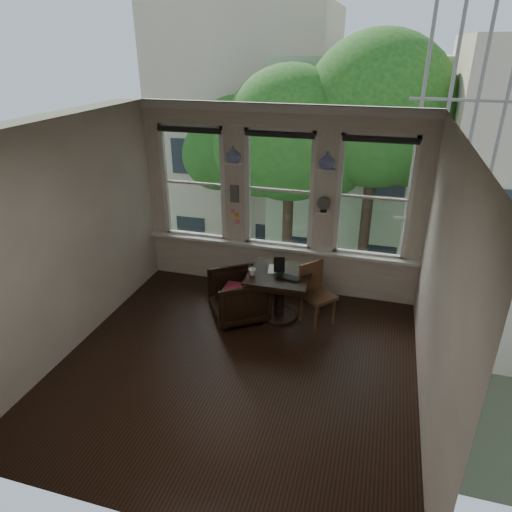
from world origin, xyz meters
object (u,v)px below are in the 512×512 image
(table, at_px, (279,295))
(mug, at_px, (252,272))
(armchair_left, at_px, (238,296))
(side_chair_right, at_px, (318,296))
(laptop, at_px, (286,279))

(table, distance_m, mug, 0.59)
(armchair_left, xyz_separation_m, side_chair_right, (1.17, 0.18, 0.10))
(table, distance_m, laptop, 0.45)
(table, xyz_separation_m, laptop, (0.12, -0.18, 0.39))
(armchair_left, height_order, side_chair_right, side_chair_right)
(table, xyz_separation_m, armchair_left, (-0.60, -0.17, -0.01))
(armchair_left, bearing_deg, laptop, 55.13)
(table, relative_size, side_chair_right, 0.98)
(laptop, bearing_deg, side_chair_right, 35.30)
(table, bearing_deg, mug, -155.49)
(armchair_left, xyz_separation_m, laptop, (0.72, -0.01, 0.40))
(laptop, bearing_deg, armchair_left, -168.33)
(table, bearing_deg, laptop, -55.43)
(armchair_left, distance_m, mug, 0.49)
(table, relative_size, armchair_left, 1.13)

